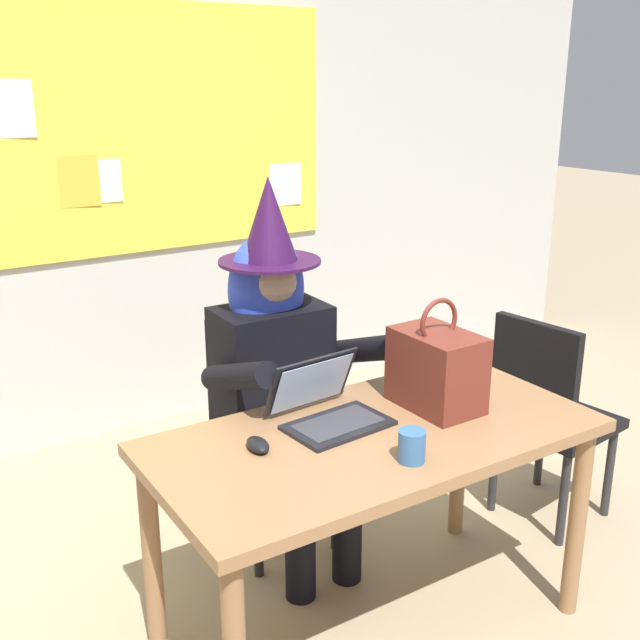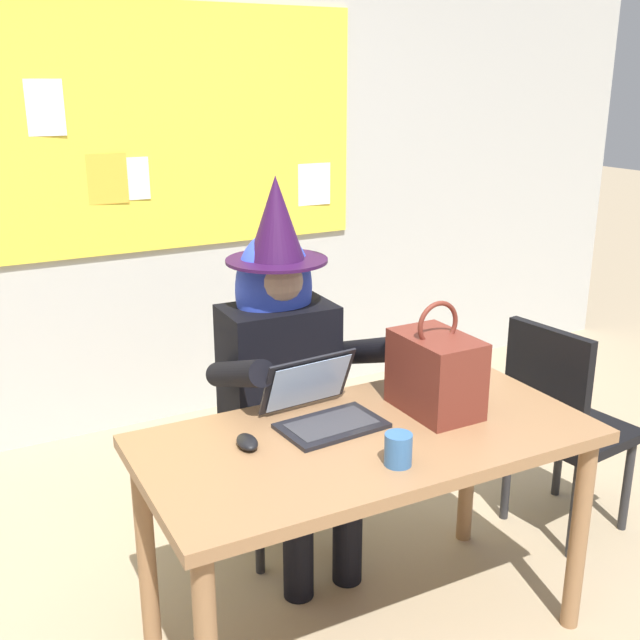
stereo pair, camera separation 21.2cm
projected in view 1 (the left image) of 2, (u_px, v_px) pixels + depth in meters
The scene contains 9 objects.
wall_back_bulletin at pixel (104, 158), 3.73m from camera, with size 6.59×2.21×2.82m.
desk_main at pixel (375, 458), 2.42m from camera, with size 1.43×0.73×0.74m.
chair_at_desk at pixel (266, 416), 3.04m from camera, with size 0.44×0.44×0.91m.
person_costumed at pixel (279, 357), 2.85m from camera, with size 0.60×0.66×1.47m.
laptop at pixel (328, 408), 2.45m from camera, with size 0.34×0.31×0.20m.
computer_mouse at pixel (258, 445), 2.27m from camera, with size 0.06×0.10×0.03m, color black.
handbag at pixel (437, 369), 2.54m from camera, with size 0.20×0.30×0.38m.
coffee_mug at pixel (412, 446), 2.19m from camera, with size 0.08×0.08×0.10m, color #336099.
chair_extra_corner at pixel (546, 410), 3.12m from camera, with size 0.46×0.46×0.90m.
Camera 1 is at (-1.22, -1.59, 1.80)m, focal length 43.06 mm.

